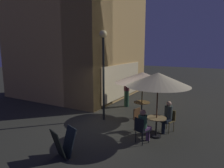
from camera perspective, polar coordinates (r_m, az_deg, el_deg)
ground_plane at (r=9.13m, az=-1.79°, el=-11.42°), size 60.00×60.00×0.00m
cafe_building at (r=13.65m, az=-8.33°, el=15.02°), size 7.19×7.58×9.12m
street_lamp_near_corner at (r=9.32m, az=-2.40°, el=7.23°), size 0.33×0.33×4.09m
menu_sandwich_board at (r=6.74m, az=-13.23°, el=-15.55°), size 0.80×0.75×0.89m
cafe_table_0 at (r=10.04m, az=8.22°, el=-6.04°), size 0.76×0.76×0.78m
cafe_table_1 at (r=8.06m, az=12.14°, el=-10.43°), size 0.73×0.73×0.76m
patio_umbrella_0 at (r=9.75m, az=8.42°, el=1.80°), size 2.56×2.56×2.21m
patio_umbrella_1 at (r=7.65m, az=12.58°, el=1.21°), size 2.33×2.33×2.45m
cafe_chair_0 at (r=8.73m, az=15.55°, el=-9.15°), size 0.53×0.53×0.87m
cafe_chair_1 at (r=8.50m, az=7.38°, el=-9.11°), size 0.50×0.50×0.92m
cafe_chair_2 at (r=7.44m, az=7.93°, el=-11.98°), size 0.52×0.52×0.94m
patron_seated_0 at (r=8.56m, az=15.07°, el=-8.26°), size 0.51×0.41×1.25m
patron_seated_1 at (r=7.49m, az=8.74°, el=-10.77°), size 0.51×0.42×1.22m
patron_standing_2 at (r=11.80m, az=4.05°, el=-2.17°), size 0.32×0.32×1.68m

